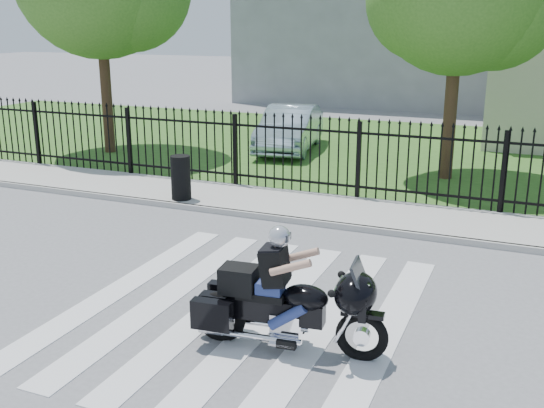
% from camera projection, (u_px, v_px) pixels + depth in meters
% --- Properties ---
extents(ground, '(120.00, 120.00, 0.00)m').
position_uv_depth(ground, '(242.00, 310.00, 8.87)').
color(ground, slate).
rests_on(ground, ground).
extents(crosswalk, '(5.00, 5.50, 0.01)m').
position_uv_depth(crosswalk, '(242.00, 310.00, 8.86)').
color(crosswalk, silver).
rests_on(crosswalk, ground).
extents(sidewalk, '(40.00, 2.00, 0.12)m').
position_uv_depth(sidewalk, '(344.00, 211.00, 13.28)').
color(sidewalk, '#ADAAA3').
rests_on(sidewalk, ground).
extents(curb, '(40.00, 0.12, 0.12)m').
position_uv_depth(curb, '(329.00, 225.00, 12.39)').
color(curb, '#ADAAA3').
rests_on(curb, ground).
extents(grass_strip, '(40.00, 12.00, 0.02)m').
position_uv_depth(grass_strip, '(409.00, 152.00, 19.50)').
color(grass_strip, '#2F581E').
rests_on(grass_strip, ground).
extents(iron_fence, '(26.00, 0.04, 1.80)m').
position_uv_depth(iron_fence, '(358.00, 162.00, 13.93)').
color(iron_fence, black).
rests_on(iron_fence, ground).
extents(motorcycle_rider, '(2.44, 0.91, 1.61)m').
position_uv_depth(motorcycle_rider, '(283.00, 299.00, 7.66)').
color(motorcycle_rider, black).
rests_on(motorcycle_rider, ground).
extents(parked_car, '(2.11, 4.32, 1.36)m').
position_uv_depth(parked_car, '(290.00, 129.00, 19.56)').
color(parked_car, '#9DB5C5').
rests_on(parked_car, grass_strip).
extents(litter_bin, '(0.54, 0.54, 0.97)m').
position_uv_depth(litter_bin, '(181.00, 178.00, 13.83)').
color(litter_bin, black).
rests_on(litter_bin, sidewalk).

